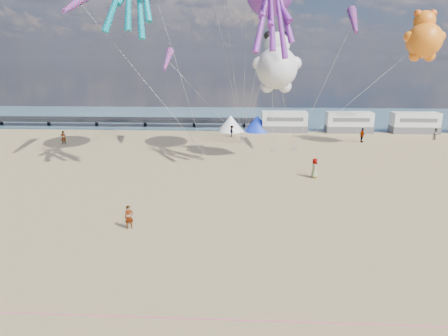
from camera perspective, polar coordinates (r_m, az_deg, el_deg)
ground at (r=22.14m, az=2.52°, el=-13.26°), size 120.00×120.00×0.00m
water at (r=75.18m, az=2.88°, el=7.29°), size 120.00×120.00×0.00m
pier at (r=70.01m, az=-20.87°, el=6.52°), size 60.00×3.00×0.50m
motorhome_0 at (r=60.42m, az=8.60°, el=6.56°), size 6.60×2.50×3.00m
motorhome_1 at (r=62.08m, az=17.41°, el=6.27°), size 6.60×2.50×3.00m
motorhome_2 at (r=65.10m, az=25.57°, el=5.86°), size 6.60×2.50×3.00m
tent_white at (r=60.21m, az=0.94°, el=6.41°), size 4.00×4.00×2.40m
tent_blue at (r=60.20m, az=4.77°, el=6.36°), size 4.00×4.00×2.40m
rope_line at (r=17.90m, az=2.37°, el=-20.90°), size 34.00×0.03×0.03m
standing_person at (r=26.46m, az=-13.41°, el=-6.86°), size 0.68×0.60×1.55m
beachgoer_0 at (r=37.39m, az=12.83°, el=-0.02°), size 0.54×0.73×1.83m
beachgoer_1 at (r=60.60m, az=28.01°, el=4.28°), size 0.91×0.75×1.59m
beachgoer_2 at (r=56.02m, az=1.15°, el=5.29°), size 0.88×0.95×1.55m
beachgoer_3 at (r=55.15m, az=19.12°, el=4.45°), size 1.34×1.33×1.86m
beachgoer_5 at (r=54.86m, az=-21.97°, el=4.05°), size 1.67×1.17×1.73m
sandbag_a at (r=45.79m, az=-2.86°, el=2.13°), size 0.50×0.35×0.22m
sandbag_b at (r=47.80m, az=7.09°, el=2.60°), size 0.50×0.35×0.22m
sandbag_c at (r=48.25m, az=10.00°, el=2.60°), size 0.50×0.35×0.22m
sandbag_d at (r=49.23m, az=10.06°, el=2.85°), size 0.50×0.35×0.22m
sandbag_e at (r=51.80m, az=2.66°, el=3.69°), size 0.50×0.35×0.22m
kite_panda at (r=41.22m, az=7.54°, el=13.97°), size 5.27×4.99×7.08m
kite_teddy_orange at (r=51.50m, az=26.68°, el=15.97°), size 5.12×4.88×6.58m
windsock_left at (r=43.25m, az=-20.04°, el=21.47°), size 1.10×7.52×7.52m
windsock_mid at (r=45.74m, az=18.04°, el=19.37°), size 1.82×6.22×6.14m
windsock_right at (r=48.06m, az=-8.09°, el=15.02°), size 0.94×4.55×4.54m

